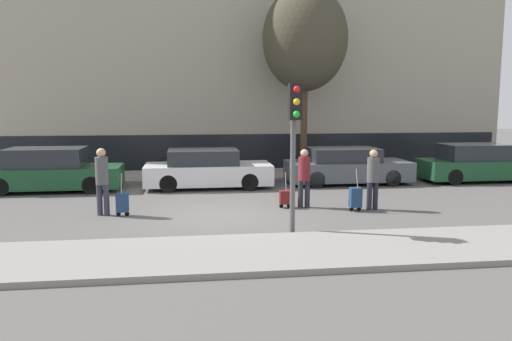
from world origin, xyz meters
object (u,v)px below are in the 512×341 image
at_px(parked_car_2, 347,167).
at_px(bare_tree_near_crossing, 305,39).
at_px(trolley_left, 122,203).
at_px(pedestrian_center, 304,175).
at_px(pedestrian_right, 373,176).
at_px(parked_car_1, 207,170).
at_px(traffic_light, 294,128).
at_px(trolley_right, 356,197).
at_px(parked_car_0, 51,171).
at_px(pedestrian_left, 102,177).
at_px(parked_car_3, 476,164).
at_px(trolley_center, 285,197).
at_px(parked_bicycle, 178,165).

height_order(parked_car_2, bare_tree_near_crossing, bare_tree_near_crossing).
height_order(trolley_left, bare_tree_near_crossing, bare_tree_near_crossing).
distance_m(pedestrian_center, pedestrian_right, 1.94).
distance_m(pedestrian_right, bare_tree_near_crossing, 8.56).
xyz_separation_m(parked_car_1, traffic_light, (1.71, -6.87, 1.82)).
xyz_separation_m(trolley_right, bare_tree_near_crossing, (0.20, 7.32, 5.21)).
bearing_deg(trolley_right, parked_car_2, 75.15).
bearing_deg(traffic_light, parked_car_0, 135.85).
relative_size(pedestrian_left, bare_tree_near_crossing, 0.24).
bearing_deg(traffic_light, parked_car_3, 38.64).
xyz_separation_m(parked_car_2, trolley_center, (-3.12, -4.03, -0.33)).
distance_m(traffic_light, bare_tree_near_crossing, 10.44).
relative_size(pedestrian_center, bare_tree_near_crossing, 0.22).
xyz_separation_m(parked_car_0, pedestrian_left, (2.41, -4.12, 0.36)).
bearing_deg(parked_car_2, bare_tree_near_crossing, 112.09).
xyz_separation_m(pedestrian_left, trolley_left, (0.53, -0.16, -0.68)).
bearing_deg(parked_car_2, traffic_light, -116.50).
xyz_separation_m(trolley_right, traffic_light, (-2.27, -2.33, 2.07)).
relative_size(parked_car_3, trolley_left, 3.77).
height_order(pedestrian_left, pedestrian_right, pedestrian_left).
distance_m(parked_car_0, parked_bicycle, 5.00).
bearing_deg(trolley_left, trolley_center, 5.78).
bearing_deg(trolley_right, trolley_center, 159.64).
relative_size(parked_car_1, pedestrian_left, 2.45).
distance_m(parked_car_3, trolley_center, 9.12).
distance_m(pedestrian_center, parked_bicycle, 7.43).
distance_m(traffic_light, parked_bicycle, 10.03).
xyz_separation_m(pedestrian_left, pedestrian_right, (7.45, -0.27, -0.07)).
height_order(pedestrian_left, pedestrian_center, pedestrian_left).
bearing_deg(pedestrian_center, parked_car_1, 125.61).
xyz_separation_m(parked_car_0, pedestrian_right, (9.86, -4.39, 0.29)).
xyz_separation_m(parked_car_3, trolley_left, (-12.77, -4.34, -0.30)).
height_order(parked_car_1, parked_car_3, parked_car_3).
bearing_deg(parked_bicycle, pedestrian_center, -59.85).
xyz_separation_m(parked_car_2, trolley_left, (-7.64, -4.48, -0.27)).
bearing_deg(trolley_center, pedestrian_right, -13.32).
xyz_separation_m(parked_car_0, parked_car_2, (10.58, 0.20, -0.05)).
relative_size(trolley_right, bare_tree_near_crossing, 0.16).
bearing_deg(trolley_center, traffic_light, -97.49).
height_order(parked_car_3, pedestrian_right, pedestrian_right).
height_order(parked_car_2, pedestrian_right, pedestrian_right).
bearing_deg(parked_bicycle, parked_car_0, -148.91).
height_order(pedestrian_center, parked_bicycle, pedestrian_center).
bearing_deg(pedestrian_right, parked_car_3, 24.34).
relative_size(trolley_left, trolley_right, 0.96).
xyz_separation_m(trolley_left, trolley_center, (4.52, 0.46, -0.06)).
xyz_separation_m(parked_car_0, bare_tree_near_crossing, (9.52, 2.80, 4.91)).
xyz_separation_m(pedestrian_center, pedestrian_right, (1.85, -0.56, 0.01)).
bearing_deg(parked_car_0, traffic_light, -44.15).
height_order(pedestrian_right, trolley_right, pedestrian_right).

